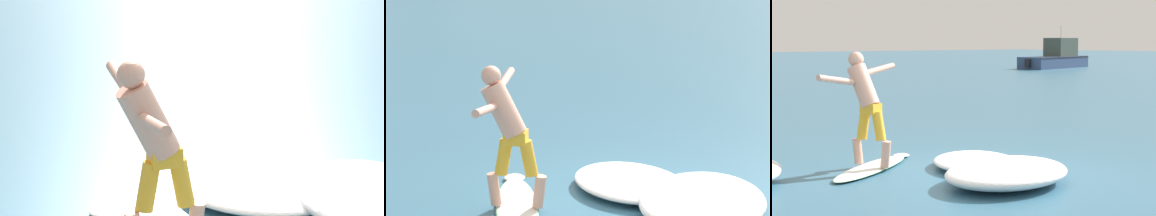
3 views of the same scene
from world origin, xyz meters
TOP-DOWN VIEW (x-y plane):
  - ground_plane at (0.00, 0.00)m, footprint 200.00×200.00m
  - surfboard at (-1.26, -0.87)m, footprint 1.56×2.14m
  - surfer at (-1.35, -0.94)m, footprint 0.87×1.56m
  - wave_foam_at_nose at (-0.34, 0.34)m, footprint 2.02×1.87m
  - wave_foam_beside at (0.74, -0.05)m, footprint 1.84×2.18m

SIDE VIEW (x-z plane):
  - ground_plane at x=0.00m, z-range 0.00..0.00m
  - surfboard at x=-1.26m, z-range -0.07..0.13m
  - wave_foam_at_nose at x=-0.34m, z-range 0.00..0.20m
  - wave_foam_beside at x=0.74m, z-range 0.00..0.33m
  - surfer at x=-1.35m, z-range 0.22..1.89m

